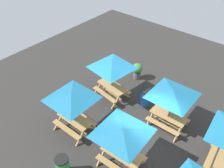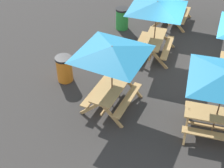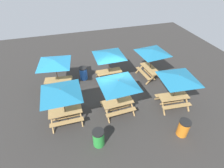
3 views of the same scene
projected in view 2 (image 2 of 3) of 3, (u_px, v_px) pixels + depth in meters
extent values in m
plane|color=#33302D|center=(188.00, 65.00, 12.10)|extent=(24.00, 24.00, 0.00)
cube|color=tan|center=(112.00, 88.00, 9.89)|extent=(1.85, 0.85, 0.05)
cube|color=tan|center=(128.00, 100.00, 9.88)|extent=(1.82, 0.42, 0.04)
cube|color=tan|center=(97.00, 90.00, 10.26)|extent=(1.82, 0.42, 0.04)
cube|color=tan|center=(112.00, 115.00, 9.45)|extent=(0.13, 0.80, 0.81)
cube|color=tan|center=(91.00, 108.00, 9.70)|extent=(0.13, 0.80, 0.81)
cube|color=tan|center=(132.00, 86.00, 10.54)|extent=(0.13, 0.80, 0.81)
cube|color=tan|center=(112.00, 80.00, 10.79)|extent=(0.13, 0.80, 0.81)
cube|color=tan|center=(112.00, 100.00, 10.22)|extent=(1.56, 0.21, 0.06)
cylinder|color=brown|center=(112.00, 78.00, 9.63)|extent=(0.04, 0.04, 2.30)
pyramid|color=teal|center=(112.00, 50.00, 8.99)|extent=(2.82, 2.82, 0.28)
cube|color=tan|center=(154.00, 39.00, 12.20)|extent=(1.83, 0.79, 0.05)
cube|color=tan|center=(167.00, 47.00, 12.25)|extent=(1.81, 0.35, 0.04)
cube|color=tan|center=(140.00, 43.00, 12.52)|extent=(1.81, 0.35, 0.04)
cube|color=tan|center=(158.00, 59.00, 11.78)|extent=(0.10, 0.80, 0.81)
cube|color=tan|center=(140.00, 56.00, 11.95)|extent=(0.10, 0.80, 0.81)
cube|color=tan|center=(166.00, 39.00, 12.92)|extent=(0.10, 0.80, 0.81)
cube|color=tan|center=(149.00, 36.00, 13.10)|extent=(0.10, 0.80, 0.81)
cube|color=tan|center=(153.00, 50.00, 12.53)|extent=(1.56, 0.15, 0.06)
cylinder|color=brown|center=(155.00, 30.00, 11.94)|extent=(0.04, 0.04, 2.30)
pyramid|color=teal|center=(158.00, 5.00, 11.30)|extent=(2.82, 2.82, 0.28)
cube|color=tan|center=(217.00, 115.00, 8.96)|extent=(0.88, 1.86, 0.05)
cube|color=tan|center=(215.00, 109.00, 9.56)|extent=(0.44, 1.82, 0.04)
cube|color=tan|center=(214.00, 135.00, 8.73)|extent=(0.44, 1.82, 0.04)
cube|color=tan|center=(188.00, 110.00, 9.63)|extent=(0.80, 0.14, 0.81)
cube|color=tan|center=(186.00, 127.00, 9.08)|extent=(0.80, 0.14, 0.81)
cube|color=tan|center=(213.00, 127.00, 9.29)|extent=(0.23, 1.56, 0.06)
cylinder|color=brown|center=(220.00, 104.00, 8.70)|extent=(0.04, 0.04, 2.30)
cube|color=tan|center=(222.00, 65.00, 11.36)|extent=(1.80, 0.28, 0.04)
cube|color=tan|center=(174.00, 8.00, 14.33)|extent=(1.80, 0.70, 0.05)
cube|color=tan|center=(185.00, 15.00, 14.36)|extent=(1.80, 0.26, 0.04)
cube|color=tan|center=(161.00, 11.00, 14.67)|extent=(1.80, 0.26, 0.04)
cube|color=tan|center=(177.00, 24.00, 13.90)|extent=(0.06, 0.80, 0.81)
cube|color=tan|center=(161.00, 21.00, 14.10)|extent=(0.06, 0.80, 0.81)
cube|color=tan|center=(184.00, 9.00, 15.03)|extent=(0.06, 0.80, 0.81)
cube|color=tan|center=(169.00, 7.00, 15.23)|extent=(0.06, 0.80, 0.81)
cube|color=tan|center=(172.00, 18.00, 14.66)|extent=(1.56, 0.07, 0.06)
cylinder|color=green|center=(122.00, 19.00, 14.06)|extent=(0.56, 0.56, 0.90)
cylinder|color=black|center=(122.00, 9.00, 13.75)|extent=(0.59, 0.59, 0.08)
cylinder|color=orange|center=(65.00, 70.00, 11.12)|extent=(0.56, 0.56, 0.90)
cylinder|color=black|center=(63.00, 58.00, 10.81)|extent=(0.59, 0.59, 0.08)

